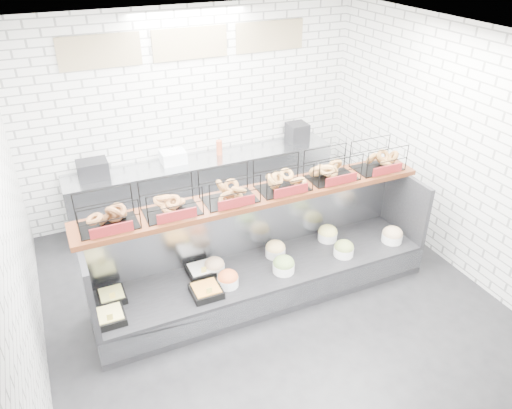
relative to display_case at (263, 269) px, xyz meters
name	(u,v)px	position (x,y,z in m)	size (l,w,h in m)	color
ground	(275,308)	(0.00, -0.34, -0.33)	(5.50, 5.50, 0.00)	black
room_shell	(254,125)	(0.00, 0.26, 1.73)	(5.02, 5.51, 3.01)	white
display_case	(263,269)	(0.00, 0.00, 0.00)	(4.00, 0.90, 1.20)	black
bagel_shelf	(257,185)	(-0.01, 0.18, 1.06)	(4.10, 0.50, 0.40)	#3E1B0D
prep_counter	(205,185)	(-0.01, 2.09, 0.14)	(4.00, 0.60, 1.20)	#93969B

